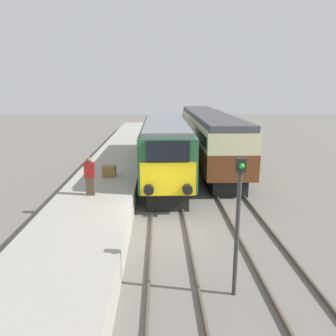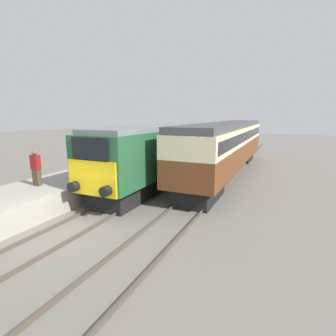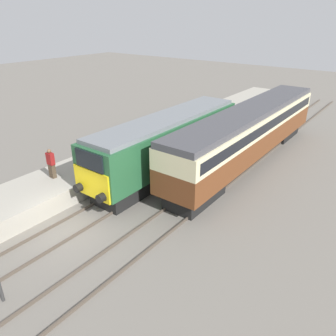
{
  "view_description": "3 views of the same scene",
  "coord_description": "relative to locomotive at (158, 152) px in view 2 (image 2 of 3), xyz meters",
  "views": [
    {
      "loc": [
        -0.41,
        -12.23,
        5.72
      ],
      "look_at": [
        0.0,
        1.77,
        2.26
      ],
      "focal_mm": 35.0,
      "sensor_mm": 36.0,
      "label": 1
    },
    {
      "loc": [
        7.37,
        -6.73,
        4.38
      ],
      "look_at": [
        1.7,
        5.77,
        1.6
      ],
      "focal_mm": 28.0,
      "sensor_mm": 36.0,
      "label": 2
    },
    {
      "loc": [
        11.67,
        -7.47,
        9.34
      ],
      "look_at": [
        1.7,
        5.77,
        1.6
      ],
      "focal_mm": 35.0,
      "sensor_mm": 36.0,
      "label": 3
    }
  ],
  "objects": [
    {
      "name": "locomotive",
      "position": [
        0.0,
        0.0,
        0.0
      ],
      "size": [
        2.7,
        13.04,
        3.76
      ],
      "color": "black",
      "rests_on": "ground_plane"
    },
    {
      "name": "rails_far_track",
      "position": [
        3.4,
        -3.04,
        -2.02
      ],
      "size": [
        1.5,
        60.0,
        0.14
      ],
      "color": "#4C4238",
      "rests_on": "ground_plane"
    },
    {
      "name": "passenger_carriage",
      "position": [
        3.4,
        4.64,
        0.25
      ],
      "size": [
        2.75,
        17.77,
        3.86
      ],
      "color": "black",
      "rests_on": "ground_plane"
    },
    {
      "name": "person_on_platform",
      "position": [
        -3.47,
        -6.2,
        -0.2
      ],
      "size": [
        0.44,
        0.26,
        1.72
      ],
      "color": "#473828",
      "rests_on": "platform_left"
    },
    {
      "name": "rails_near_track",
      "position": [
        0.0,
        -3.04,
        -2.02
      ],
      "size": [
        1.51,
        60.0,
        0.14
      ],
      "color": "#4C4238",
      "rests_on": "ground_plane"
    },
    {
      "name": "platform_left",
      "position": [
        -3.3,
        -0.04,
        -1.57
      ],
      "size": [
        3.5,
        50.0,
        1.03
      ],
      "color": "#9E998C",
      "rests_on": "ground_plane"
    },
    {
      "name": "luggage_crate",
      "position": [
        -3.09,
        -3.07,
        -0.76
      ],
      "size": [
        0.7,
        0.56,
        0.6
      ],
      "color": "olive",
      "rests_on": "platform_left"
    },
    {
      "name": "ground_plane",
      "position": [
        0.0,
        -8.04,
        -2.09
      ],
      "size": [
        120.0,
        120.0,
        0.0
      ],
      "primitive_type": "plane",
      "color": "slate"
    }
  ]
}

